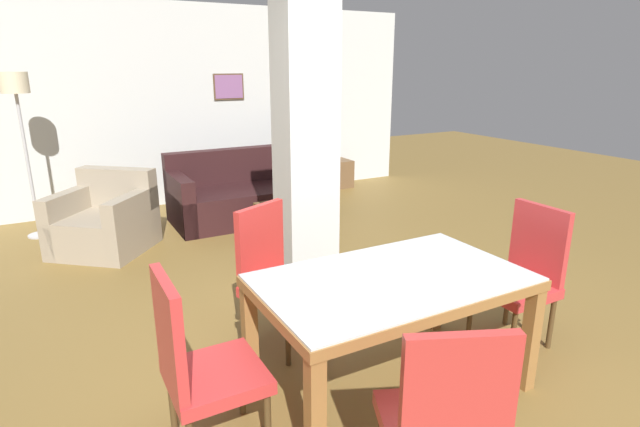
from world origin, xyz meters
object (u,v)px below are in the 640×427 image
object	(u,v)px
dining_chair_far_left	(274,272)
dining_chair_near_left	(444,420)
coffee_table	(287,221)
dining_chair_head_left	(198,362)
tv_screen	(315,145)
tv_stand	(315,176)
bottle	(286,194)
sofa	(249,196)
armchair	(105,223)
floor_lamp	(17,101)
dining_chair_head_right	(524,272)
dining_table	(391,300)

from	to	relation	value
dining_chair_far_left	dining_chair_near_left	xyz separation A→B (m)	(0.00, -1.71, 0.00)
coffee_table	dining_chair_head_left	bearing A→B (deg)	-122.47
dining_chair_head_left	tv_screen	bearing A→B (deg)	146.11
coffee_table	tv_stand	world-z (taller)	tv_stand
bottle	tv_screen	distance (m)	2.24
sofa	dining_chair_near_left	bearing A→B (deg)	78.80
dining_chair_head_left	sofa	distance (m)	4.10
tv_screen	armchair	bearing A→B (deg)	-1.87
floor_lamp	armchair	bearing A→B (deg)	-52.60
dining_chair_head_right	tv_stand	bearing A→B (deg)	-10.24
dining_chair_near_left	dining_chair_head_left	bearing A→B (deg)	154.53
armchair	dining_table	bearing A→B (deg)	149.54
dining_chair_head_left	dining_chair_near_left	world-z (taller)	same
dining_table	tv_stand	world-z (taller)	dining_table
dining_chair_far_left	dining_chair_near_left	size ratio (longest dim) A/B	1.00
sofa	floor_lamp	size ratio (longest dim) A/B	1.06
dining_chair_far_left	sofa	world-z (taller)	dining_chair_far_left
armchair	bottle	size ratio (longest dim) A/B	5.30
dining_chair_head_right	dining_table	bearing A→B (deg)	90.00
dining_table	dining_chair_head_right	distance (m)	1.14
bottle	floor_lamp	world-z (taller)	floor_lamp
tv_stand	dining_chair_head_right	bearing A→B (deg)	-100.24
armchair	tv_screen	size ratio (longest dim) A/B	1.27
dining_chair_head_left	floor_lamp	distance (m)	4.39
dining_chair_head_right	tv_screen	distance (m)	4.73
dining_chair_near_left	armchair	world-z (taller)	dining_chair_near_left
dining_table	bottle	bearing A→B (deg)	77.25
tv_screen	dining_chair_far_left	bearing A→B (deg)	34.66
dining_chair_far_left	tv_screen	size ratio (longest dim) A/B	1.04
dining_chair_head_right	bottle	distance (m)	2.90
floor_lamp	dining_chair_near_left	bearing A→B (deg)	-73.80
dining_chair_head_right	bottle	bearing A→B (deg)	9.69
dining_chair_head_left	tv_stand	xyz separation A→B (m)	(3.13, 4.65, -0.31)
tv_screen	floor_lamp	bearing A→B (deg)	-17.17
dining_chair_far_left	bottle	world-z (taller)	dining_chair_far_left
dining_chair_near_left	armchair	size ratio (longest dim) A/B	0.82
armchair	floor_lamp	xyz separation A→B (m)	(-0.64, 0.84, 1.24)
dining_table	sofa	world-z (taller)	sofa
sofa	tv_screen	distance (m)	1.77
coffee_table	bottle	world-z (taller)	bottle
dining_chair_head_left	bottle	bearing A→B (deg)	147.88
dining_table	dining_chair_near_left	xyz separation A→B (m)	(-0.38, -0.88, -0.06)
dining_chair_far_left	dining_chair_head_left	size ratio (longest dim) A/B	1.00
bottle	tv_stand	bearing A→B (deg)	53.44
dining_chair_head_right	dining_chair_near_left	world-z (taller)	same
dining_chair_head_right	bottle	world-z (taller)	dining_chair_head_right
dining_chair_near_left	tv_screen	size ratio (longest dim) A/B	1.04
tv_stand	bottle	bearing A→B (deg)	-126.56
dining_chair_head_right	dining_chair_head_left	xyz separation A→B (m)	(-2.29, 0.00, 0.00)
armchair	floor_lamp	size ratio (longest dim) A/B	0.66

